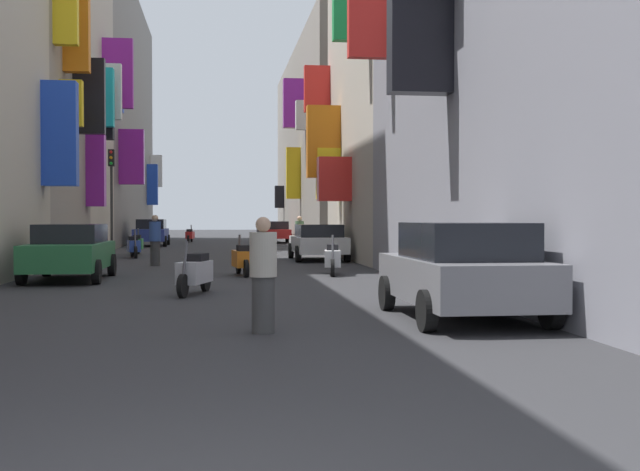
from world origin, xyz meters
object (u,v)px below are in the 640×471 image
(pedestrian_near_right, at_px, (261,235))
(scooter_red, at_px, (190,235))
(parked_car_green, at_px, (70,250))
(pedestrian_crossing, at_px, (300,235))
(parked_car_grey, at_px, (462,269))
(pedestrian_mid_street, at_px, (155,240))
(parked_car_white, at_px, (318,241))
(scooter_blue, at_px, (134,246))
(scooter_white, at_px, (333,258))
(traffic_light_near_corner, at_px, (111,183))
(scooter_silver, at_px, (195,272))
(scooter_orange, at_px, (242,259))
(pedestrian_near_left, at_px, (263,275))
(scooter_green, at_px, (137,244))
(parked_car_red, at_px, (275,231))
(parked_car_blue, at_px, (151,232))

(pedestrian_near_right, bearing_deg, scooter_red, 104.68)
(parked_car_green, relative_size, pedestrian_crossing, 2.52)
(parked_car_grey, height_order, pedestrian_mid_street, pedestrian_mid_street)
(parked_car_white, relative_size, pedestrian_near_right, 2.67)
(parked_car_white, xyz_separation_m, parked_car_grey, (0.07, -17.38, 0.07))
(pedestrian_near_right, bearing_deg, pedestrian_mid_street, -110.95)
(parked_car_grey, distance_m, pedestrian_near_right, 25.36)
(scooter_blue, distance_m, pedestrian_crossing, 7.10)
(scooter_white, bearing_deg, traffic_light_near_corner, 118.74)
(scooter_red, xyz_separation_m, pedestrian_near_right, (3.80, -14.49, 0.32))
(scooter_silver, xyz_separation_m, traffic_light_near_corner, (-4.23, 19.59, 2.68))
(scooter_orange, relative_size, pedestrian_near_left, 1.21)
(parked_car_green, distance_m, scooter_green, 13.97)
(parked_car_white, distance_m, pedestrian_near_right, 8.10)
(parked_car_grey, bearing_deg, scooter_silver, 132.84)
(parked_car_white, relative_size, parked_car_red, 1.08)
(parked_car_blue, distance_m, scooter_white, 24.63)
(pedestrian_near_left, bearing_deg, parked_car_grey, 17.97)
(scooter_silver, bearing_deg, scooter_red, 92.13)
(scooter_silver, xyz_separation_m, scooter_white, (3.66, 5.19, -0.00))
(scooter_green, bearing_deg, pedestrian_mid_street, -80.41)
(pedestrian_mid_street, bearing_deg, parked_car_blue, 95.06)
(scooter_orange, height_order, pedestrian_mid_street, pedestrian_mid_street)
(parked_car_white, distance_m, parked_car_blue, 17.73)
(parked_car_green, bearing_deg, pedestrian_near_right, 70.62)
(scooter_green, relative_size, scooter_white, 1.03)
(scooter_orange, xyz_separation_m, traffic_light_near_corner, (-5.38, 14.33, 2.68))
(scooter_blue, bearing_deg, scooter_white, -57.85)
(parked_car_blue, height_order, parked_car_red, parked_car_blue)
(parked_car_white, height_order, scooter_green, parked_car_white)
(scooter_white, bearing_deg, pedestrian_mid_street, 137.39)
(parked_car_blue, relative_size, scooter_orange, 2.17)
(scooter_green, xyz_separation_m, pedestrian_near_left, (4.08, -23.89, 0.34))
(parked_car_blue, relative_size, pedestrian_near_right, 2.68)
(pedestrian_near_left, xyz_separation_m, traffic_light_near_corner, (-5.33, 25.25, 2.34))
(parked_car_blue, relative_size, scooter_white, 2.23)
(scooter_white, height_order, pedestrian_near_left, pedestrian_near_left)
(pedestrian_near_left, bearing_deg, pedestrian_mid_street, 99.73)
(parked_car_green, distance_m, pedestrian_crossing, 14.98)
(scooter_blue, height_order, traffic_light_near_corner, traffic_light_near_corner)
(pedestrian_crossing, height_order, pedestrian_mid_street, pedestrian_mid_street)
(pedestrian_crossing, bearing_deg, parked_car_white, -87.18)
(scooter_green, relative_size, pedestrian_near_right, 1.23)
(scooter_red, bearing_deg, parked_car_green, -93.66)
(pedestrian_crossing, bearing_deg, parked_car_grey, -89.23)
(scooter_blue, bearing_deg, pedestrian_crossing, 14.65)
(parked_car_blue, height_order, traffic_light_near_corner, traffic_light_near_corner)
(scooter_silver, distance_m, scooter_red, 35.18)
(pedestrian_near_left, relative_size, traffic_light_near_corner, 0.35)
(scooter_blue, relative_size, pedestrian_mid_street, 1.03)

